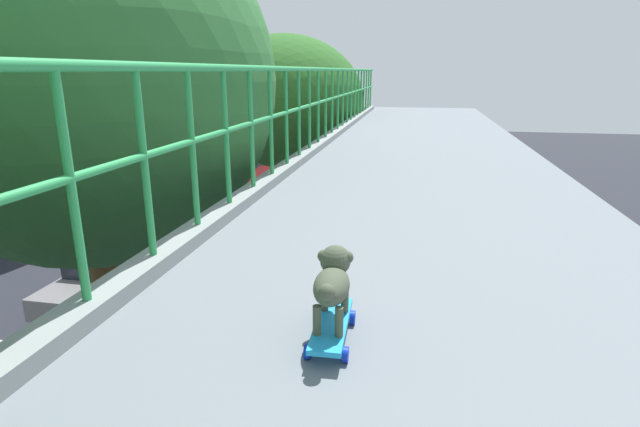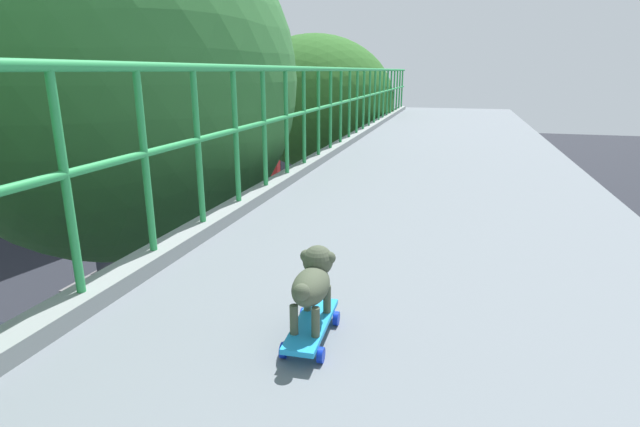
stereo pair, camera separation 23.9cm
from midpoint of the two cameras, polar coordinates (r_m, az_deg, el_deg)
name	(u,v)px [view 2 (the right image)]	position (r m, az deg, el deg)	size (l,w,h in m)	color
car_silver_fifth	(177,338)	(12.54, -15.70, -13.70)	(1.74, 3.84, 1.39)	#B5AEB3
car_grey_sixth	(136,270)	(16.73, -20.14, -6.20)	(1.88, 4.33, 1.38)	slate
car_green_seventh	(280,239)	(18.48, -4.23, -2.97)	(1.72, 3.90, 1.56)	#1C7132
city_bus	(290,156)	(29.84, -3.22, 6.63)	(2.58, 10.88, 3.22)	#B42320
roadside_tree_mid	(115,85)	(7.23, -21.78, 13.64)	(4.84, 4.84, 9.05)	brown
roadside_tree_far	(315,105)	(14.30, -0.08, 12.49)	(4.43, 4.43, 7.77)	#4F3D24
toy_skateboard	(312,326)	(2.26, 2.13, -12.96)	(0.20, 0.50, 0.09)	#1E95D9
small_dog	(313,279)	(2.19, 2.34, -7.68)	(0.17, 0.41, 0.32)	#454E3B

